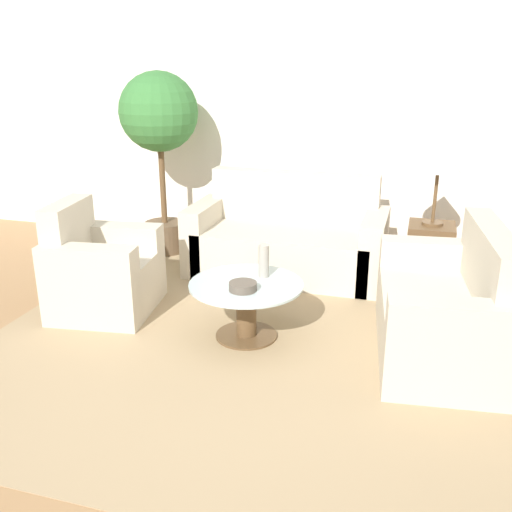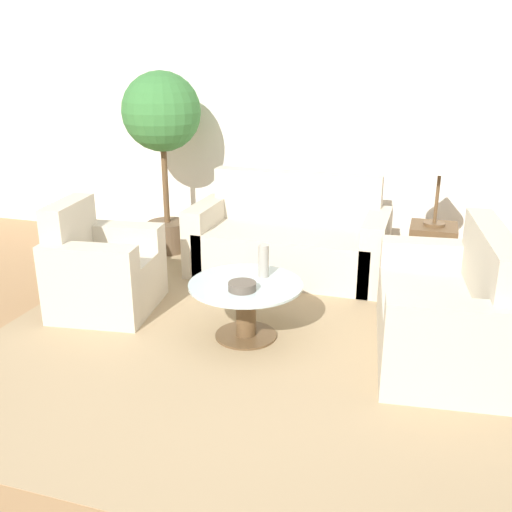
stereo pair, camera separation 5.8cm
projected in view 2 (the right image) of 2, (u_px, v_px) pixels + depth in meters
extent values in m
plane|color=#9E754C|center=(213.00, 389.00, 3.56)|extent=(14.00, 14.00, 0.00)
cube|color=white|center=(316.00, 126.00, 5.81)|extent=(10.00, 0.06, 2.60)
cube|color=tan|center=(246.00, 336.00, 4.23)|extent=(3.66, 3.66, 0.01)
cube|color=beige|center=(287.00, 253.00, 5.36)|extent=(1.62, 0.81, 0.44)
cube|color=beige|center=(296.00, 219.00, 5.56)|extent=(1.62, 0.18, 0.93)
cube|color=beige|center=(207.00, 235.00, 5.55)|extent=(0.20, 0.81, 0.64)
cube|color=beige|center=(375.00, 251.00, 5.10)|extent=(0.20, 0.81, 0.64)
cube|color=beige|center=(108.00, 284.00, 4.63)|extent=(0.82, 0.70, 0.44)
cube|color=beige|center=(72.00, 255.00, 4.60)|extent=(0.26, 0.62, 0.89)
cube|color=beige|center=(90.00, 286.00, 4.31)|extent=(0.76, 0.30, 0.64)
cube|color=beige|center=(121.00, 260.00, 4.88)|extent=(0.76, 0.30, 0.64)
cube|color=beige|center=(436.00, 325.00, 3.91)|extent=(0.90, 1.26, 0.44)
cube|color=beige|center=(486.00, 297.00, 3.78)|extent=(0.31, 1.20, 0.91)
cube|color=beige|center=(430.00, 280.00, 4.43)|extent=(0.79, 0.29, 0.64)
cube|color=beige|center=(449.00, 354.00, 3.33)|extent=(0.79, 0.29, 0.64)
cylinder|color=brown|center=(246.00, 335.00, 4.22)|extent=(0.46, 0.46, 0.02)
cylinder|color=brown|center=(246.00, 311.00, 4.16)|extent=(0.15, 0.15, 0.41)
cylinder|color=#B2C6C6|center=(246.00, 285.00, 4.09)|extent=(0.83, 0.83, 0.02)
cube|color=brown|center=(431.00, 258.00, 4.98)|extent=(0.39, 0.39, 0.60)
cylinder|color=brown|center=(434.00, 224.00, 4.88)|extent=(0.18, 0.18, 0.02)
cylinder|color=brown|center=(437.00, 197.00, 4.80)|extent=(0.03, 0.03, 0.44)
cone|color=white|center=(441.00, 158.00, 4.69)|extent=(0.37, 0.37, 0.23)
cylinder|color=brown|center=(168.00, 236.00, 6.07)|extent=(0.43, 0.43, 0.31)
cylinder|color=brown|center=(165.00, 179.00, 5.87)|extent=(0.06, 0.06, 0.92)
sphere|color=#387538|center=(161.00, 112.00, 5.64)|extent=(0.79, 0.79, 0.79)
cylinder|color=#9E998E|center=(264.00, 261.00, 4.17)|extent=(0.08, 0.08, 0.25)
cylinder|color=brown|center=(242.00, 286.00, 3.96)|extent=(0.20, 0.20, 0.06)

